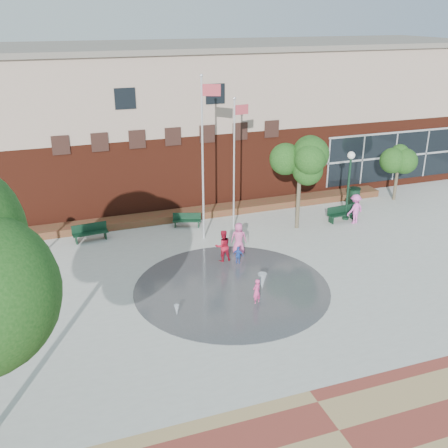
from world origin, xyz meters
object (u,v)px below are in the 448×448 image
object	(u,v)px
bench_left	(91,236)
child_splash	(257,291)
flagpole_left	(203,152)
flagpole_right	(235,158)
trash_can	(354,197)

from	to	relation	value
bench_left	child_splash	xyz separation A→B (m)	(5.65, -8.65, 0.26)
flagpole_left	child_splash	size ratio (longest dim) A/B	7.55
bench_left	flagpole_right	bearing A→B (deg)	-12.47
flagpole_left	trash_can	xyz separation A→B (m)	(10.01, 1.60, -4.06)
child_splash	flagpole_left	bearing A→B (deg)	-115.14
flagpole_right	trash_can	xyz separation A→B (m)	(8.09, 0.91, -3.37)
flagpole_left	child_splash	xyz separation A→B (m)	(0.00, -6.94, -4.10)
flagpole_right	bench_left	world-z (taller)	flagpole_right
bench_left	trash_can	distance (m)	15.65
bench_left	trash_can	xyz separation A→B (m)	(15.65, -0.11, 0.30)
flagpole_right	trash_can	bearing A→B (deg)	-1.98
flagpole_right	bench_left	distance (m)	8.46
flagpole_left	bench_left	world-z (taller)	flagpole_left
trash_can	bench_left	bearing A→B (deg)	179.61
flagpole_left	bench_left	distance (m)	7.33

